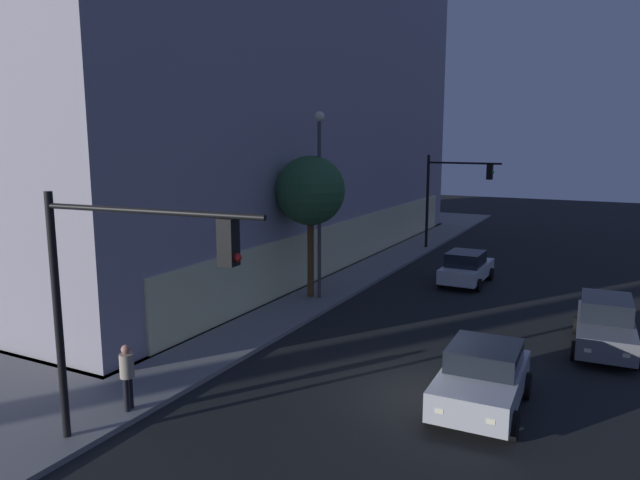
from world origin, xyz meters
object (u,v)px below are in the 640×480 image
object	(u,v)px
car_white	(466,268)
street_lamp_sidewalk	(319,183)
car_grey	(605,324)
sidewalk_tree	(310,191)
traffic_light_near_corner	(118,278)
car_silver	(482,378)
traffic_light_far_corner	(451,187)
pedestrian_waiting	(127,371)
modern_building	(202,77)

from	to	relation	value
car_white	street_lamp_sidewalk	bearing A→B (deg)	140.24
street_lamp_sidewalk	car_grey	size ratio (longest dim) A/B	1.68
sidewalk_tree	car_grey	size ratio (longest dim) A/B	1.29
traffic_light_near_corner	car_grey	distance (m)	15.70
car_silver	traffic_light_near_corner	bearing A→B (deg)	133.04
traffic_light_near_corner	traffic_light_far_corner	xyz separation A→B (m)	(27.19, 0.09, 0.04)
traffic_light_far_corner	car_white	distance (m)	9.12
street_lamp_sidewalk	pedestrian_waiting	size ratio (longest dim) A/B	4.63
modern_building	car_silver	distance (m)	26.87
modern_building	pedestrian_waiting	bearing A→B (deg)	-146.97
modern_building	car_silver	bearing A→B (deg)	-125.77
sidewalk_tree	traffic_light_near_corner	bearing A→B (deg)	-169.20
traffic_light_far_corner	street_lamp_sidewalk	size ratio (longest dim) A/B	0.74
street_lamp_sidewalk	traffic_light_near_corner	bearing A→B (deg)	-171.00
street_lamp_sidewalk	car_silver	bearing A→B (deg)	-130.64
traffic_light_near_corner	car_silver	distance (m)	9.30
traffic_light_far_corner	car_grey	bearing A→B (deg)	-148.16
traffic_light_far_corner	pedestrian_waiting	xyz separation A→B (m)	(-25.68, 1.42, -2.93)
modern_building	car_silver	size ratio (longest dim) A/B	8.84
sidewalk_tree	pedestrian_waiting	world-z (taller)	sidewalk_tree
traffic_light_far_corner	car_white	bearing A→B (deg)	-159.53
traffic_light_near_corner	car_silver	world-z (taller)	traffic_light_near_corner
traffic_light_far_corner	pedestrian_waiting	size ratio (longest dim) A/B	3.43
street_lamp_sidewalk	pedestrian_waiting	world-z (taller)	street_lamp_sidewalk
sidewalk_tree	car_grey	xyz separation A→B (m)	(-0.87, -11.64, -3.94)
street_lamp_sidewalk	car_white	world-z (taller)	street_lamp_sidewalk
car_white	sidewalk_tree	bearing A→B (deg)	137.87
car_silver	modern_building	bearing A→B (deg)	54.23
modern_building	pedestrian_waiting	distance (m)	24.66
car_grey	pedestrian_waiting	bearing A→B (deg)	135.64
car_grey	modern_building	bearing A→B (deg)	70.40
traffic_light_far_corner	car_grey	size ratio (longest dim) A/B	1.24
traffic_light_far_corner	street_lamp_sidewalk	xyz separation A→B (m)	(-13.96, 2.01, 1.04)
modern_building	car_grey	world-z (taller)	modern_building
traffic_light_near_corner	sidewalk_tree	bearing A→B (deg)	10.80
street_lamp_sidewalk	car_white	distance (m)	8.92
car_silver	car_grey	bearing A→B (deg)	-23.11
traffic_light_near_corner	car_white	size ratio (longest dim) A/B	1.35
sidewalk_tree	car_white	size ratio (longest dim) A/B	1.46
traffic_light_far_corner	car_silver	world-z (taller)	traffic_light_far_corner
car_white	car_silver	bearing A→B (deg)	-165.25
street_lamp_sidewalk	car_silver	world-z (taller)	street_lamp_sidewalk
pedestrian_waiting	car_white	distance (m)	18.25
street_lamp_sidewalk	sidewalk_tree	bearing A→B (deg)	89.20
modern_building	traffic_light_far_corner	world-z (taller)	modern_building
pedestrian_waiting	car_silver	bearing A→B (deg)	-60.58
car_white	traffic_light_far_corner	bearing A→B (deg)	20.47
modern_building	traffic_light_near_corner	distance (m)	25.70
traffic_light_far_corner	car_silver	size ratio (longest dim) A/B	1.45
street_lamp_sidewalk	car_silver	xyz separation A→B (m)	(-7.28, -8.48, -4.30)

